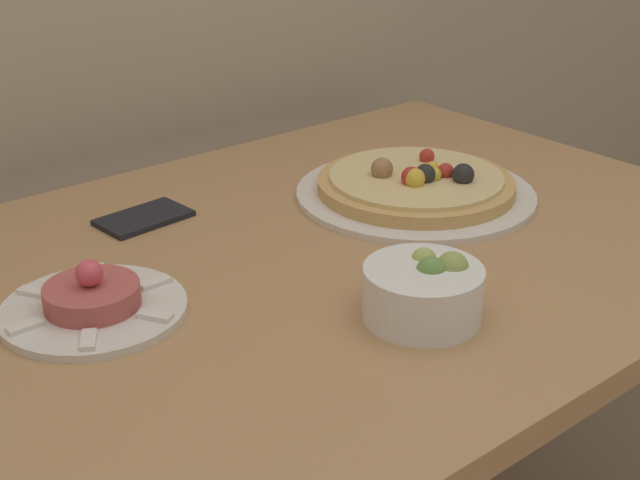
# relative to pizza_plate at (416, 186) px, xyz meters

# --- Properties ---
(dining_table) EXTENTS (1.46, 0.86, 0.78)m
(dining_table) POSITION_rel_pizza_plate_xyz_m (-0.34, -0.05, -0.11)
(dining_table) COLOR #AD7F51
(dining_table) RESTS_ON ground_plane
(pizza_plate) EXTENTS (0.37, 0.37, 0.06)m
(pizza_plate) POSITION_rel_pizza_plate_xyz_m (0.00, 0.00, 0.00)
(pizza_plate) COLOR silver
(pizza_plate) RESTS_ON dining_table
(tartare_plate) EXTENTS (0.22, 0.22, 0.07)m
(tartare_plate) POSITION_rel_pizza_plate_xyz_m (-0.55, -0.02, -0.00)
(tartare_plate) COLOR silver
(tartare_plate) RESTS_ON dining_table
(small_bowl) EXTENTS (0.14, 0.14, 0.08)m
(small_bowl) POSITION_rel_pizza_plate_xyz_m (-0.26, -0.27, 0.02)
(small_bowl) COLOR white
(small_bowl) RESTS_ON dining_table
(napkin) EXTENTS (0.14, 0.09, 0.01)m
(napkin) POSITION_rel_pizza_plate_xyz_m (-0.37, 0.19, -0.01)
(napkin) COLOR black
(napkin) RESTS_ON dining_table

